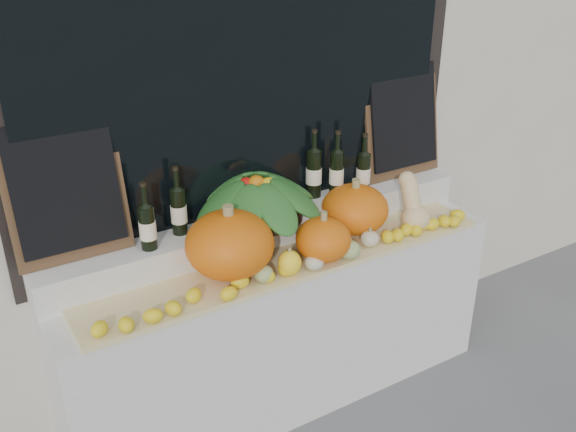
% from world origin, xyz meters
% --- Properties ---
extents(display_sill, '(2.30, 0.55, 0.88)m').
position_xyz_m(display_sill, '(0.00, 1.52, 0.44)').
color(display_sill, silver).
rests_on(display_sill, ground).
extents(rear_tier, '(2.30, 0.25, 0.16)m').
position_xyz_m(rear_tier, '(0.00, 1.68, 0.96)').
color(rear_tier, silver).
rests_on(rear_tier, display_sill).
extents(straw_bedding, '(2.10, 0.32, 0.02)m').
position_xyz_m(straw_bedding, '(0.00, 1.40, 0.89)').
color(straw_bedding, tan).
rests_on(straw_bedding, display_sill).
extents(pumpkin_left, '(0.41, 0.41, 0.30)m').
position_xyz_m(pumpkin_left, '(-0.31, 1.45, 1.06)').
color(pumpkin_left, orange).
rests_on(pumpkin_left, straw_bedding).
extents(pumpkin_right, '(0.36, 0.36, 0.25)m').
position_xyz_m(pumpkin_right, '(0.43, 1.50, 1.03)').
color(pumpkin_right, orange).
rests_on(pumpkin_right, straw_bedding).
extents(pumpkin_center, '(0.29, 0.29, 0.21)m').
position_xyz_m(pumpkin_center, '(0.13, 1.34, 1.01)').
color(pumpkin_center, orange).
rests_on(pumpkin_center, straw_bedding).
extents(butternut_squash, '(0.15, 0.21, 0.29)m').
position_xyz_m(butternut_squash, '(0.71, 1.37, 1.03)').
color(butternut_squash, '#E5C187').
rests_on(butternut_squash, straw_bedding).
extents(decorative_gourds, '(0.70, 0.15, 0.14)m').
position_xyz_m(decorative_gourds, '(0.07, 1.30, 0.95)').
color(decorative_gourds, '#3E6F21').
rests_on(decorative_gourds, straw_bedding).
extents(lemon_heap, '(2.20, 0.16, 0.06)m').
position_xyz_m(lemon_heap, '(0.00, 1.29, 0.94)').
color(lemon_heap, yellow).
rests_on(lemon_heap, straw_bedding).
extents(produce_bowl, '(0.69, 0.69, 0.23)m').
position_xyz_m(produce_bowl, '(-0.05, 1.66, 1.15)').
color(produce_bowl, black).
rests_on(produce_bowl, rear_tier).
extents(wine_bottle_far_left, '(0.08, 0.08, 0.32)m').
position_xyz_m(wine_bottle_far_left, '(-0.62, 1.63, 1.15)').
color(wine_bottle_far_left, black).
rests_on(wine_bottle_far_left, rear_tier).
extents(wine_bottle_near_left, '(0.08, 0.08, 0.34)m').
position_xyz_m(wine_bottle_near_left, '(-0.44, 1.70, 1.16)').
color(wine_bottle_near_left, black).
rests_on(wine_bottle_near_left, rear_tier).
extents(wine_bottle_tall, '(0.08, 0.08, 0.37)m').
position_xyz_m(wine_bottle_tall, '(0.33, 1.73, 1.17)').
color(wine_bottle_tall, black).
rests_on(wine_bottle_tall, rear_tier).
extents(wine_bottle_near_right, '(0.08, 0.08, 0.36)m').
position_xyz_m(wine_bottle_near_right, '(0.43, 1.67, 1.17)').
color(wine_bottle_near_right, black).
rests_on(wine_bottle_near_right, rear_tier).
extents(wine_bottle_far_right, '(0.08, 0.08, 0.33)m').
position_xyz_m(wine_bottle_far_right, '(0.58, 1.63, 1.15)').
color(wine_bottle_far_right, black).
rests_on(wine_bottle_far_right, rear_tier).
extents(chalkboard_left, '(0.50, 0.14, 0.61)m').
position_xyz_m(chalkboard_left, '(-0.92, 1.74, 1.36)').
color(chalkboard_left, '#4C331E').
rests_on(chalkboard_left, rear_tier).
extents(chalkboard_right, '(0.50, 0.14, 0.61)m').
position_xyz_m(chalkboard_right, '(0.92, 1.74, 1.36)').
color(chalkboard_right, '#4C331E').
rests_on(chalkboard_right, rear_tier).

